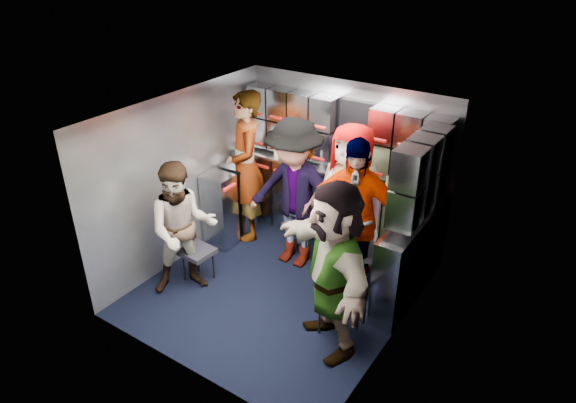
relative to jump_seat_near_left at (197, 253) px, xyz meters
The scene contains 29 objects.
floor 1.04m from the jump_seat_near_left, 23.43° to the left, with size 3.00×3.00×0.00m, color black.
wall_back 2.20m from the jump_seat_near_left, 64.67° to the left, with size 2.80×0.04×2.10m, color gray.
wall_left 0.93m from the jump_seat_near_left, 142.64° to the left, with size 0.04×3.00×2.10m, color gray.
wall_right 2.42m from the jump_seat_near_left, ahead, with size 0.04×3.00×2.10m, color gray.
ceiling 1.99m from the jump_seat_near_left, 23.43° to the left, with size 2.80×3.00×0.02m, color silver.
cart_bank_back 1.90m from the jump_seat_near_left, 61.96° to the left, with size 2.68×0.38×0.99m, color #9CA0AC.
cart_bank_left 1.00m from the jump_seat_near_left, 107.41° to the left, with size 0.38×0.76×0.99m, color #9CA0AC.
counter 2.01m from the jump_seat_near_left, 61.96° to the left, with size 2.68×0.42×0.03m, color silver.
locker_bank_back 2.25m from the jump_seat_near_left, 62.79° to the left, with size 2.68×0.28×0.82m, color #9CA0AC.
locker_bank_right 2.65m from the jump_seat_near_left, 26.89° to the left, with size 0.28×1.00×0.82m, color #9CA0AC.
right_cabinet 2.36m from the jump_seat_near_left, 24.73° to the left, with size 0.28×1.20×1.00m, color #9CA0AC.
coffee_niche 2.37m from the jump_seat_near_left, 59.16° to the left, with size 0.46×0.16×0.84m, color black, non-canonical shape.
red_latch_strip 1.80m from the jump_seat_near_left, 58.84° to the left, with size 2.60×0.02×0.03m, color #AF1915.
jump_seat_near_left is the anchor object (origin of this frame).
jump_seat_mid_left 1.33m from the jump_seat_near_left, 57.27° to the left, with size 0.46×0.45×0.44m.
jump_seat_center 1.91m from the jump_seat_near_left, 46.08° to the left, with size 0.40×0.38×0.40m.
jump_seat_mid_right 1.84m from the jump_seat_near_left, 32.12° to the left, with size 0.49×0.48×0.47m.
jump_seat_near_right 1.81m from the jump_seat_near_left, ahead, with size 0.49×0.47×0.49m.
attendant_standing 1.32m from the jump_seat_near_left, 97.36° to the left, with size 0.72×0.48×1.99m, color black.
attendant_arc_a 0.45m from the jump_seat_near_left, 90.00° to the right, with size 0.76×0.59×1.57m, color black.
attendant_arc_b 1.31m from the jump_seat_near_left, 52.56° to the left, with size 1.20×0.69×1.86m, color black.
attendant_arc_c 1.87m from the jump_seat_near_left, 42.06° to the left, with size 0.90×0.59×1.84m, color black.
attendant_arc_d 1.84m from the jump_seat_near_left, 27.12° to the left, with size 1.10×0.46×1.87m, color black.
attendant_arc_e 1.88m from the jump_seat_near_left, ahead, with size 1.66×0.53×1.79m, color black.
bottle_left 1.93m from the jump_seat_near_left, 66.77° to the left, with size 0.07×0.07×0.23m, color white.
bottle_mid 2.01m from the jump_seat_near_left, 61.69° to the left, with size 0.06×0.06×0.28m, color white.
bottle_right 2.30m from the jump_seat_near_left, 48.64° to the left, with size 0.07×0.07×0.23m, color white.
cup_left 1.77m from the jump_seat_near_left, 89.84° to the left, with size 0.07×0.07×0.11m, color tan.
cup_right 2.39m from the jump_seat_near_left, 45.17° to the left, with size 0.07×0.07×0.11m, color tan.
Camera 1 is at (2.73, -3.93, 3.68)m, focal length 32.00 mm.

